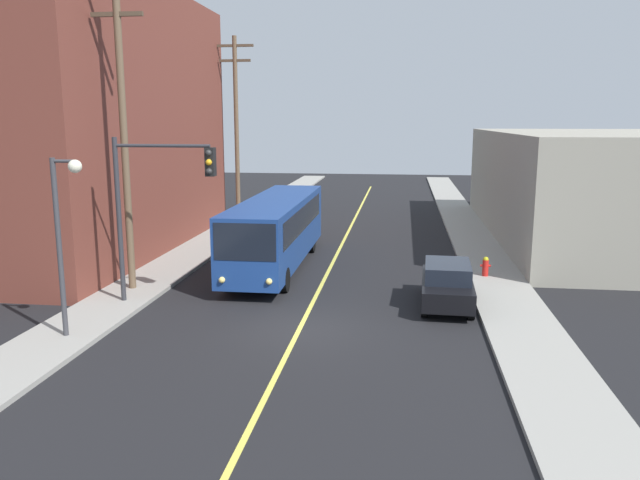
{
  "coord_description": "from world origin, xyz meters",
  "views": [
    {
      "loc": [
        3.24,
        -19.37,
        6.75
      ],
      "look_at": [
        0.0,
        5.13,
        2.0
      ],
      "focal_mm": 35.21,
      "sensor_mm": 36.0,
      "label": 1
    }
  ],
  "objects_px": {
    "parked_car_black": "(447,284)",
    "fire_hydrant": "(485,266)",
    "traffic_signal_left_corner": "(158,189)",
    "street_lamp_left": "(64,221)",
    "utility_pole_near": "(123,123)",
    "city_bus": "(277,229)",
    "utility_pole_mid": "(236,123)"
  },
  "relations": [
    {
      "from": "utility_pole_near",
      "to": "street_lamp_left",
      "type": "relative_size",
      "value": 2.17
    },
    {
      "from": "city_bus",
      "to": "utility_pole_mid",
      "type": "relative_size",
      "value": 1.04
    },
    {
      "from": "utility_pole_near",
      "to": "parked_car_black",
      "type": "bearing_deg",
      "value": -1.68
    },
    {
      "from": "street_lamp_left",
      "to": "parked_car_black",
      "type": "bearing_deg",
      "value": 24.09
    },
    {
      "from": "parked_car_black",
      "to": "street_lamp_left",
      "type": "xyz_separation_m",
      "value": [
        -11.78,
        -5.26,
        2.9
      ]
    },
    {
      "from": "parked_car_black",
      "to": "utility_pole_near",
      "type": "bearing_deg",
      "value": 178.32
    },
    {
      "from": "utility_pole_mid",
      "to": "fire_hydrant",
      "type": "height_order",
      "value": "utility_pole_mid"
    },
    {
      "from": "city_bus",
      "to": "traffic_signal_left_corner",
      "type": "relative_size",
      "value": 2.03
    },
    {
      "from": "traffic_signal_left_corner",
      "to": "street_lamp_left",
      "type": "distance_m",
      "value": 4.19
    },
    {
      "from": "utility_pole_near",
      "to": "traffic_signal_left_corner",
      "type": "xyz_separation_m",
      "value": [
        1.95,
        -1.72,
        -2.34
      ]
    },
    {
      "from": "parked_car_black",
      "to": "utility_pole_mid",
      "type": "distance_m",
      "value": 21.71
    },
    {
      "from": "traffic_signal_left_corner",
      "to": "fire_hydrant",
      "type": "relative_size",
      "value": 7.14
    },
    {
      "from": "parked_car_black",
      "to": "traffic_signal_left_corner",
      "type": "xyz_separation_m",
      "value": [
        -10.36,
        -1.36,
        3.46
      ]
    },
    {
      "from": "utility_pole_mid",
      "to": "street_lamp_left",
      "type": "height_order",
      "value": "utility_pole_mid"
    },
    {
      "from": "street_lamp_left",
      "to": "traffic_signal_left_corner",
      "type": "bearing_deg",
      "value": 70.08
    },
    {
      "from": "parked_car_black",
      "to": "street_lamp_left",
      "type": "distance_m",
      "value": 13.22
    },
    {
      "from": "street_lamp_left",
      "to": "utility_pole_near",
      "type": "bearing_deg",
      "value": 95.47
    },
    {
      "from": "street_lamp_left",
      "to": "fire_hydrant",
      "type": "relative_size",
      "value": 6.55
    },
    {
      "from": "utility_pole_near",
      "to": "fire_hydrant",
      "type": "relative_size",
      "value": 14.19
    },
    {
      "from": "parked_car_black",
      "to": "street_lamp_left",
      "type": "height_order",
      "value": "street_lamp_left"
    },
    {
      "from": "parked_car_black",
      "to": "fire_hydrant",
      "type": "xyz_separation_m",
      "value": [
        1.9,
        4.19,
        -0.26
      ]
    },
    {
      "from": "parked_car_black",
      "to": "fire_hydrant",
      "type": "relative_size",
      "value": 5.32
    },
    {
      "from": "city_bus",
      "to": "parked_car_black",
      "type": "height_order",
      "value": "city_bus"
    },
    {
      "from": "utility_pole_near",
      "to": "street_lamp_left",
      "type": "xyz_separation_m",
      "value": [
        0.54,
        -5.63,
        -2.9
      ]
    },
    {
      "from": "city_bus",
      "to": "street_lamp_left",
      "type": "bearing_deg",
      "value": -112.59
    },
    {
      "from": "parked_car_black",
      "to": "fire_hydrant",
      "type": "distance_m",
      "value": 4.61
    },
    {
      "from": "utility_pole_mid",
      "to": "fire_hydrant",
      "type": "distance_m",
      "value": 20.01
    },
    {
      "from": "city_bus",
      "to": "street_lamp_left",
      "type": "relative_size",
      "value": 2.21
    },
    {
      "from": "utility_pole_near",
      "to": "street_lamp_left",
      "type": "distance_m",
      "value": 6.35
    },
    {
      "from": "traffic_signal_left_corner",
      "to": "fire_hydrant",
      "type": "xyz_separation_m",
      "value": [
        12.26,
        5.55,
        -3.72
      ]
    },
    {
      "from": "fire_hydrant",
      "to": "street_lamp_left",
      "type": "bearing_deg",
      "value": -145.33
    },
    {
      "from": "parked_car_black",
      "to": "utility_pole_mid",
      "type": "xyz_separation_m",
      "value": [
        -12.33,
        16.92,
        5.71
      ]
    }
  ]
}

